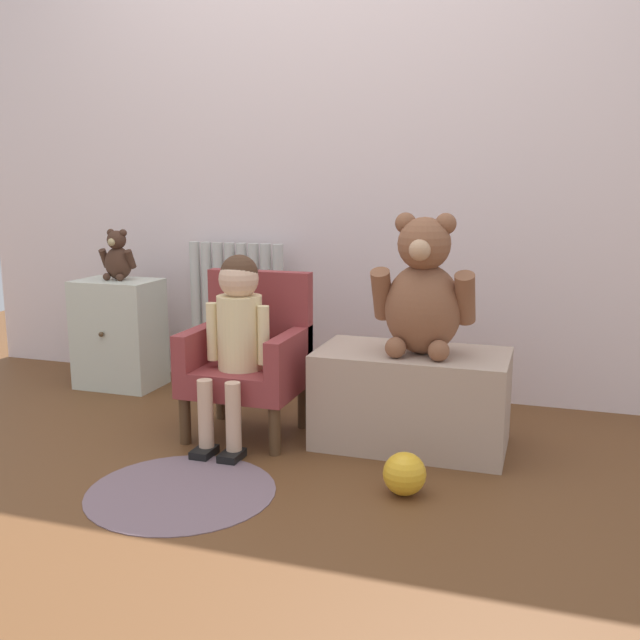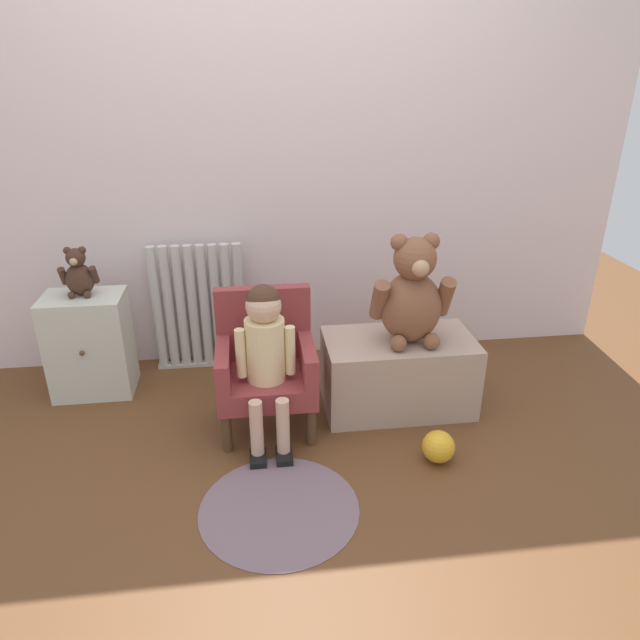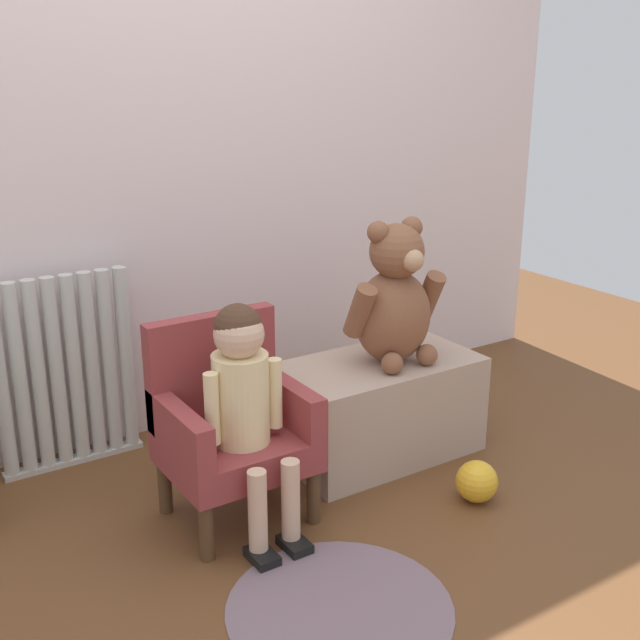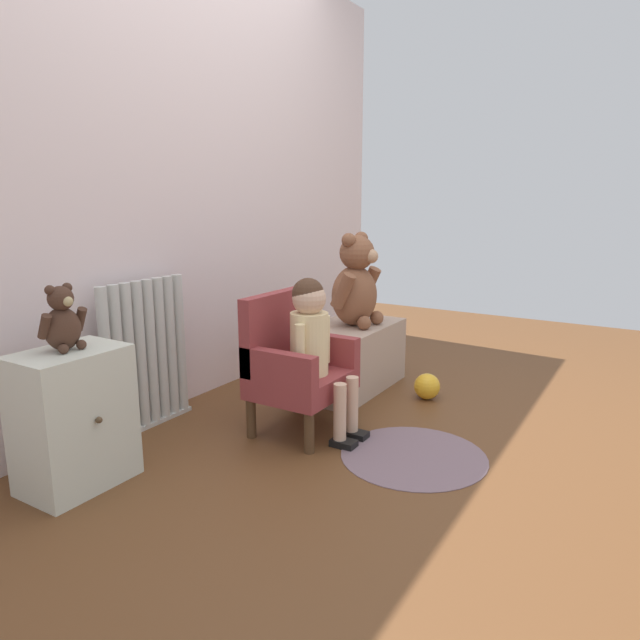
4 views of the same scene
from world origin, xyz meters
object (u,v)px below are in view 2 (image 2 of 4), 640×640
at_px(radiator, 199,308).
at_px(child_figure, 265,343).
at_px(large_teddy_bear, 412,296).
at_px(child_armchair, 266,363).
at_px(floor_rug, 279,508).
at_px(small_dresser, 90,345).
at_px(toy_ball, 438,447).
at_px(low_bench, 398,373).
at_px(small_teddy_bear, 79,274).

bearing_deg(radiator, child_figure, -64.96).
bearing_deg(large_teddy_bear, child_armchair, -176.53).
bearing_deg(child_figure, floor_rug, -88.20).
relative_size(small_dresser, large_teddy_bear, 1.02).
xyz_separation_m(radiator, toy_ball, (1.03, -0.98, -0.28)).
xyz_separation_m(child_figure, large_teddy_bear, (0.67, 0.15, 0.12)).
bearing_deg(child_figure, low_bench, 14.94).
bearing_deg(radiator, child_armchair, -61.19).
distance_m(small_dresser, small_teddy_bear, 0.37).
distance_m(small_dresser, child_armchair, 0.95).
distance_m(low_bench, small_teddy_bear, 1.59).
bearing_deg(child_armchair, large_teddy_bear, 3.47).
relative_size(small_dresser, floor_rug, 0.86).
height_order(child_armchair, floor_rug, child_armchair).
xyz_separation_m(low_bench, large_teddy_bear, (0.04, -0.02, 0.41)).
height_order(small_teddy_bear, toy_ball, small_teddy_bear).
bearing_deg(floor_rug, small_dresser, 131.49).
bearing_deg(small_teddy_bear, child_figure, -31.37).
distance_m(small_dresser, low_bench, 1.53).
relative_size(radiator, large_teddy_bear, 1.36).
distance_m(radiator, small_dresser, 0.57).
xyz_separation_m(child_figure, floor_rug, (0.02, -0.48, -0.46)).
bearing_deg(floor_rug, radiator, 106.19).
bearing_deg(small_dresser, low_bench, -12.74).
bearing_deg(small_dresser, floor_rug, -48.51).
bearing_deg(toy_ball, radiator, 136.36).
bearing_deg(low_bench, large_teddy_bear, -30.58).
bearing_deg(child_armchair, radiator, 118.81).
bearing_deg(child_armchair, floor_rug, -88.52).
bearing_deg(low_bench, child_armchair, -174.36).
distance_m(radiator, floor_rug, 1.28).
bearing_deg(radiator, small_teddy_bear, -160.71).
distance_m(child_armchair, low_bench, 0.65).
bearing_deg(radiator, floor_rug, -73.81).
xyz_separation_m(radiator, small_dresser, (-0.53, -0.20, -0.08)).
relative_size(radiator, child_figure, 0.97).
xyz_separation_m(low_bench, toy_ball, (0.07, -0.44, -0.11)).
bearing_deg(small_dresser, large_teddy_bear, -13.22).
relative_size(child_figure, large_teddy_bear, 1.40).
distance_m(child_figure, low_bench, 0.71).
bearing_deg(toy_ball, small_dresser, 153.37).
xyz_separation_m(floor_rug, toy_ball, (0.68, 0.21, 0.07)).
height_order(small_dresser, child_armchair, child_armchair).
relative_size(child_armchair, child_figure, 0.88).
bearing_deg(low_bench, small_dresser, 167.26).
relative_size(large_teddy_bear, small_teddy_bear, 2.13).
bearing_deg(child_figure, child_armchair, 90.00).
height_order(child_armchair, toy_ball, child_armchair).
distance_m(child_figure, large_teddy_bear, 0.70).
bearing_deg(floor_rug, low_bench, 46.54).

